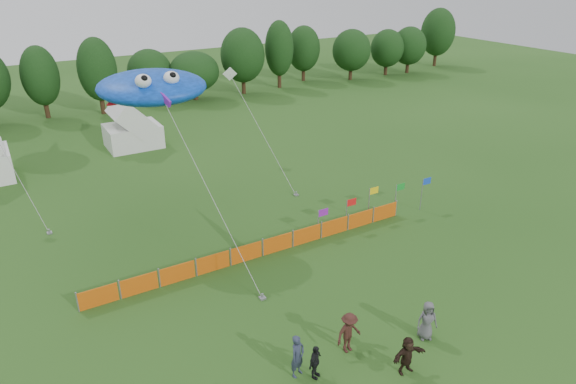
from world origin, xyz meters
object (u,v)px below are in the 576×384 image
spectator_f (407,355)px  stingray_kite (150,86)px  tent_right (132,129)px  spectator_a (297,356)px  spectator_e (427,320)px  barrier_fence (262,248)px  spectator_d (315,362)px  spectator_c (349,333)px

spectator_f → stingray_kite: stingray_kite is taller
tent_right → stingray_kite: bearing=-98.7°
tent_right → spectator_f: (1.97, -33.33, -0.82)m
spectator_a → spectator_e: 6.17m
tent_right → spectator_f: size_ratio=2.75×
barrier_fence → stingray_kite: size_ratio=1.13×
tent_right → spectator_d: bearing=-92.5°
tent_right → spectator_c: (0.67, -31.14, -0.70)m
tent_right → barrier_fence: bearing=-87.1°
barrier_fence → spectator_f: 10.97m
spectator_e → spectator_f: bearing=-128.9°
spectator_a → spectator_c: size_ratio=1.00×
tent_right → spectator_e: (4.14, -32.22, -0.73)m
spectator_a → spectator_f: size_ratio=1.13×
spectator_a → spectator_c: (2.61, 0.08, 0.00)m
spectator_a → spectator_c: bearing=-18.3°
spectator_d → spectator_f: 3.75m
stingray_kite → spectator_d: bearing=-86.0°
tent_right → spectator_a: size_ratio=2.44×
barrier_fence → spectator_e: spectator_e is taller
spectator_e → spectator_f: size_ratio=1.10×
stingray_kite → spectator_f: bearing=-75.5°
spectator_c → spectator_d: size_ratio=1.25×
tent_right → spectator_d: 31.74m
tent_right → spectator_d: (-1.40, -31.69, -0.90)m
tent_right → spectator_f: tent_right is taller
spectator_d → spectator_f: (3.37, -1.64, 0.08)m
tent_right → stingray_kite: 17.89m
barrier_fence → stingray_kite: 11.11m
spectator_a → stingray_kite: (-0.54, 15.07, 7.98)m
barrier_fence → spectator_e: size_ratio=10.62×
spectator_a → stingray_kite: stingray_kite is taller
barrier_fence → tent_right: bearing=92.9°
spectator_d → tent_right: bearing=57.9°
spectator_c → spectator_f: size_ratio=1.14×
spectator_d → spectator_e: (5.55, -0.52, 0.17)m
barrier_fence → spectator_a: spectator_a is taller
spectator_d → spectator_f: spectator_f is taller
spectator_c → spectator_e: bearing=-21.3°
spectator_a → stingray_kite: size_ratio=0.11×
stingray_kite → tent_right: bearing=81.3°
tent_right → spectator_a: 31.29m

